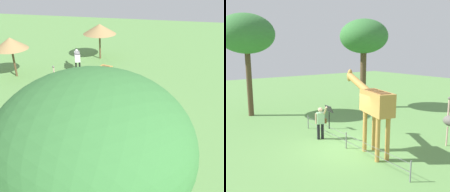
% 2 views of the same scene
% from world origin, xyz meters
% --- Properties ---
extents(ground_plane, '(60.00, 60.00, 0.00)m').
position_xyz_m(ground_plane, '(0.00, 0.00, 0.00)').
color(ground_plane, '#60934C').
extents(giraffe, '(3.83, 1.45, 3.40)m').
position_xyz_m(giraffe, '(-0.96, -0.52, 2.14)').
color(giraffe, '#BC8942').
rests_on(giraffe, ground_plane).
extents(visitor, '(0.69, 0.59, 1.72)m').
position_xyz_m(visitor, '(1.68, 0.40, 0.90)').
color(visitor, black).
rests_on(visitor, ground_plane).
extents(zebra, '(1.78, 0.96, 1.66)m').
position_xyz_m(zebra, '(-7.11, -3.97, 1.16)').
color(zebra, black).
rests_on(zebra, ground_plane).
extents(ostrich, '(0.70, 0.56, 2.25)m').
position_xyz_m(ostrich, '(-2.45, -3.88, 1.18)').
color(ostrich, '#CC9E93').
rests_on(ostrich, ground_plane).
extents(shade_hut_near, '(2.61, 2.61, 3.16)m').
position_xyz_m(shade_hut_near, '(-4.94, -8.48, 2.70)').
color(shade_hut_near, brown).
rests_on(shade_hut_near, ground_plane).
extents(shade_hut_far, '(3.05, 3.05, 3.27)m').
position_xyz_m(shade_hut_far, '(-10.41, -2.85, 2.81)').
color(shade_hut_far, brown).
rests_on(shade_hut_far, ground_plane).
extents(tree_northeast, '(3.57, 3.57, 6.56)m').
position_xyz_m(tree_northeast, '(8.19, 1.86, 5.26)').
color(tree_northeast, brown).
rests_on(tree_northeast, ground_plane).
extents(info_sign, '(0.56, 0.21, 1.32)m').
position_xyz_m(info_sign, '(2.78, -0.81, 0.95)').
color(info_sign, black).
rests_on(info_sign, ground_plane).
extents(wire_fence, '(7.05, 0.05, 0.75)m').
position_xyz_m(wire_fence, '(0.00, 0.11, 0.40)').
color(wire_fence, slate).
rests_on(wire_fence, ground_plane).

